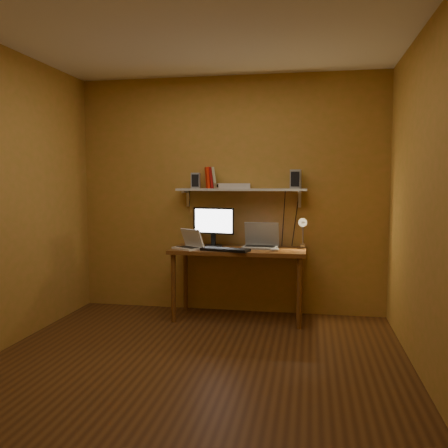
% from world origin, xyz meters
% --- Properties ---
extents(room, '(3.44, 3.24, 2.64)m').
position_xyz_m(room, '(0.00, 0.00, 1.30)').
color(room, '#593417').
rests_on(room, ground).
extents(desk, '(1.40, 0.60, 0.75)m').
position_xyz_m(desk, '(0.15, 1.28, 0.66)').
color(desk, brown).
rests_on(desk, ground).
extents(wall_shelf, '(1.40, 0.25, 0.21)m').
position_xyz_m(wall_shelf, '(0.15, 1.47, 1.36)').
color(wall_shelf, silver).
rests_on(wall_shelf, room).
extents(monitor, '(0.46, 0.23, 0.42)m').
position_xyz_m(monitor, '(-0.14, 1.40, 0.99)').
color(monitor, black).
rests_on(monitor, desk).
extents(laptop, '(0.38, 0.28, 0.27)m').
position_xyz_m(laptop, '(0.37, 1.39, 0.82)').
color(laptop, gray).
rests_on(laptop, desk).
extents(netbook, '(0.35, 0.33, 0.21)m').
position_xyz_m(netbook, '(-0.34, 1.16, 0.81)').
color(netbook, silver).
rests_on(netbook, desk).
extents(keyboard, '(0.52, 0.28, 0.03)m').
position_xyz_m(keyboard, '(0.05, 1.08, 0.76)').
color(keyboard, black).
rests_on(keyboard, desk).
extents(mouse, '(0.10, 0.07, 0.03)m').
position_xyz_m(mouse, '(0.54, 1.15, 0.77)').
color(mouse, silver).
rests_on(mouse, desk).
extents(desk_lamp, '(0.09, 0.23, 0.38)m').
position_xyz_m(desk_lamp, '(0.81, 1.41, 0.96)').
color(desk_lamp, silver).
rests_on(desk_lamp, desk).
extents(speaker_left, '(0.10, 0.10, 0.17)m').
position_xyz_m(speaker_left, '(-0.35, 1.46, 1.46)').
color(speaker_left, gray).
rests_on(speaker_left, wall_shelf).
extents(speaker_right, '(0.12, 0.12, 0.20)m').
position_xyz_m(speaker_right, '(0.73, 1.48, 1.47)').
color(speaker_right, gray).
rests_on(speaker_right, wall_shelf).
extents(books, '(0.17, 0.17, 0.23)m').
position_xyz_m(books, '(-0.20, 1.50, 1.49)').
color(books, red).
rests_on(books, wall_shelf).
extents(shelf_camera, '(0.10, 0.06, 0.06)m').
position_xyz_m(shelf_camera, '(-0.08, 1.40, 1.40)').
color(shelf_camera, silver).
rests_on(shelf_camera, wall_shelf).
extents(router, '(0.36, 0.26, 0.06)m').
position_xyz_m(router, '(0.08, 1.47, 1.40)').
color(router, silver).
rests_on(router, wall_shelf).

